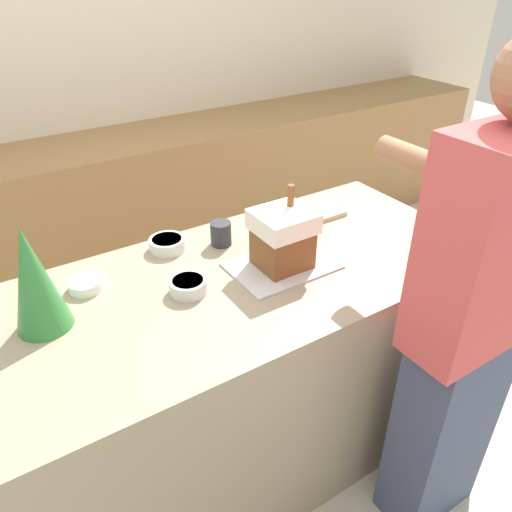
{
  "coord_description": "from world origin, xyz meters",
  "views": [
    {
      "loc": [
        -0.71,
        -1.25,
        1.88
      ],
      "look_at": [
        0.09,
        0.0,
        0.97
      ],
      "focal_mm": 35.0,
      "sensor_mm": 36.0,
      "label": 1
    }
  ],
  "objects_px": {
    "candy_bowl_far_right": "(188,285)",
    "candy_bowl_near_tray_right": "(86,284)",
    "mug": "(221,233)",
    "baking_tray": "(282,265)",
    "person": "(471,322)",
    "gingerbread_house": "(283,237)",
    "cookbook": "(320,213)",
    "candy_bowl_behind_tray": "(167,243)",
    "decorative_tree": "(34,279)"
  },
  "relations": [
    {
      "from": "candy_bowl_far_right",
      "to": "candy_bowl_near_tray_right",
      "type": "height_order",
      "value": "candy_bowl_far_right"
    },
    {
      "from": "candy_bowl_far_right",
      "to": "mug",
      "type": "height_order",
      "value": "mug"
    },
    {
      "from": "baking_tray",
      "to": "person",
      "type": "distance_m",
      "value": 0.65
    },
    {
      "from": "baking_tray",
      "to": "gingerbread_house",
      "type": "distance_m",
      "value": 0.12
    },
    {
      "from": "cookbook",
      "to": "gingerbread_house",
      "type": "bearing_deg",
      "value": -146.91
    },
    {
      "from": "gingerbread_house",
      "to": "mug",
      "type": "xyz_separation_m",
      "value": [
        -0.11,
        0.26,
        -0.07
      ]
    },
    {
      "from": "cookbook",
      "to": "mug",
      "type": "distance_m",
      "value": 0.48
    },
    {
      "from": "candy_bowl_behind_tray",
      "to": "person",
      "type": "xyz_separation_m",
      "value": [
        0.61,
        -0.9,
        -0.03
      ]
    },
    {
      "from": "baking_tray",
      "to": "decorative_tree",
      "type": "bearing_deg",
      "value": 171.72
    },
    {
      "from": "candy_bowl_far_right",
      "to": "gingerbread_house",
      "type": "bearing_deg",
      "value": -6.17
    },
    {
      "from": "baking_tray",
      "to": "gingerbread_house",
      "type": "height_order",
      "value": "gingerbread_house"
    },
    {
      "from": "gingerbread_house",
      "to": "cookbook",
      "type": "height_order",
      "value": "gingerbread_house"
    },
    {
      "from": "decorative_tree",
      "to": "person",
      "type": "bearing_deg",
      "value": -31.81
    },
    {
      "from": "gingerbread_house",
      "to": "person",
      "type": "xyz_separation_m",
      "value": [
        0.31,
        -0.57,
        -0.12
      ]
    },
    {
      "from": "person",
      "to": "baking_tray",
      "type": "bearing_deg",
      "value": 118.6
    },
    {
      "from": "candy_bowl_far_right",
      "to": "decorative_tree",
      "type": "bearing_deg",
      "value": 170.08
    },
    {
      "from": "decorative_tree",
      "to": "mug",
      "type": "height_order",
      "value": "decorative_tree"
    },
    {
      "from": "candy_bowl_far_right",
      "to": "candy_bowl_near_tray_right",
      "type": "xyz_separation_m",
      "value": [
        -0.28,
        0.2,
        -0.01
      ]
    },
    {
      "from": "person",
      "to": "mug",
      "type": "bearing_deg",
      "value": 116.65
    },
    {
      "from": "cookbook",
      "to": "mug",
      "type": "height_order",
      "value": "mug"
    },
    {
      "from": "gingerbread_house",
      "to": "decorative_tree",
      "type": "bearing_deg",
      "value": 171.74
    },
    {
      "from": "gingerbread_house",
      "to": "cookbook",
      "type": "bearing_deg",
      "value": 33.09
    },
    {
      "from": "mug",
      "to": "person",
      "type": "height_order",
      "value": "person"
    },
    {
      "from": "candy_bowl_far_right",
      "to": "baking_tray",
      "type": "bearing_deg",
      "value": -6.21
    },
    {
      "from": "cookbook",
      "to": "mug",
      "type": "relative_size",
      "value": 2.1
    },
    {
      "from": "gingerbread_house",
      "to": "person",
      "type": "height_order",
      "value": "person"
    },
    {
      "from": "candy_bowl_behind_tray",
      "to": "person",
      "type": "height_order",
      "value": "person"
    },
    {
      "from": "baking_tray",
      "to": "candy_bowl_behind_tray",
      "type": "relative_size",
      "value": 2.72
    },
    {
      "from": "cookbook",
      "to": "person",
      "type": "height_order",
      "value": "person"
    },
    {
      "from": "decorative_tree",
      "to": "cookbook",
      "type": "height_order",
      "value": "decorative_tree"
    },
    {
      "from": "baking_tray",
      "to": "cookbook",
      "type": "xyz_separation_m",
      "value": [
        0.37,
        0.24,
        0.01
      ]
    },
    {
      "from": "candy_bowl_near_tray_right",
      "to": "candy_bowl_behind_tray",
      "type": "bearing_deg",
      "value": 15.4
    },
    {
      "from": "decorative_tree",
      "to": "candy_bowl_near_tray_right",
      "type": "distance_m",
      "value": 0.25
    },
    {
      "from": "baking_tray",
      "to": "candy_bowl_behind_tray",
      "type": "height_order",
      "value": "candy_bowl_behind_tray"
    },
    {
      "from": "candy_bowl_far_right",
      "to": "mug",
      "type": "bearing_deg",
      "value": 41.55
    },
    {
      "from": "baking_tray",
      "to": "candy_bowl_far_right",
      "type": "relative_size",
      "value": 2.95
    },
    {
      "from": "candy_bowl_near_tray_right",
      "to": "person",
      "type": "relative_size",
      "value": 0.06
    },
    {
      "from": "candy_bowl_behind_tray",
      "to": "mug",
      "type": "xyz_separation_m",
      "value": [
        0.19,
        -0.07,
        0.02
      ]
    },
    {
      "from": "mug",
      "to": "candy_bowl_near_tray_right",
      "type": "bearing_deg",
      "value": -177.96
    },
    {
      "from": "person",
      "to": "gingerbread_house",
      "type": "bearing_deg",
      "value": 118.56
    },
    {
      "from": "candy_bowl_behind_tray",
      "to": "cookbook",
      "type": "height_order",
      "value": "candy_bowl_behind_tray"
    },
    {
      "from": "gingerbread_house",
      "to": "mug",
      "type": "height_order",
      "value": "gingerbread_house"
    },
    {
      "from": "gingerbread_house",
      "to": "person",
      "type": "relative_size",
      "value": 0.16
    },
    {
      "from": "candy_bowl_far_right",
      "to": "person",
      "type": "distance_m",
      "value": 0.9
    },
    {
      "from": "decorative_tree",
      "to": "mug",
      "type": "xyz_separation_m",
      "value": [
        0.69,
        0.14,
        -0.12
      ]
    },
    {
      "from": "baking_tray",
      "to": "mug",
      "type": "distance_m",
      "value": 0.28
    },
    {
      "from": "gingerbread_house",
      "to": "candy_bowl_far_right",
      "type": "xyz_separation_m",
      "value": [
        -0.35,
        0.04,
        -0.09
      ]
    },
    {
      "from": "mug",
      "to": "candy_bowl_far_right",
      "type": "bearing_deg",
      "value": -138.45
    },
    {
      "from": "candy_bowl_behind_tray",
      "to": "candy_bowl_far_right",
      "type": "distance_m",
      "value": 0.3
    },
    {
      "from": "gingerbread_house",
      "to": "mug",
      "type": "bearing_deg",
      "value": 112.2
    }
  ]
}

